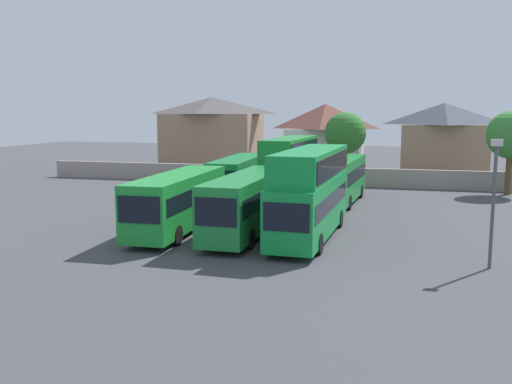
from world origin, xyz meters
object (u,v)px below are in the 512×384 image
bus_4 (239,175)px  bus_5 (290,166)px  bus_6 (341,178)px  lamp_post_lot_edge (494,195)px  tree_behind_wall (345,133)px  bus_2 (249,200)px  house_terrace_left (212,134)px  house_terrace_centre (325,139)px  tree_left_of_lot (511,135)px  bus_3 (311,189)px  house_terrace_right (443,140)px  bus_1 (179,199)px

bus_4 → bus_5: bearing=80.4°
bus_6 → lamp_post_lot_edge: lamp_post_lot_edge is taller
tree_behind_wall → bus_2: bearing=-97.2°
bus_4 → tree_behind_wall: (7.64, 12.13, 3.09)m
bus_5 → lamp_post_lot_edge: size_ratio=1.85×
house_terrace_left → house_terrace_centre: house_terrace_left is taller
lamp_post_lot_edge → tree_behind_wall: bearing=107.9°
house_terrace_left → lamp_post_lot_edge: 45.33m
bus_5 → tree_left_of_lot: bearing=117.3°
bus_2 → lamp_post_lot_edge: bearing=72.0°
bus_5 → house_terrace_left: bearing=-143.5°
tree_behind_wall → lamp_post_lot_edge: tree_behind_wall is taller
bus_3 → tree_behind_wall: size_ratio=1.62×
bus_5 → bus_6: (4.11, 0.16, -0.86)m
bus_2 → house_terrace_centre: 31.34m
bus_3 → house_terrace_right: size_ratio=1.27×
bus_1 → house_terrace_left: house_terrace_left is taller
bus_5 → house_terrace_centre: (0.39, 18.59, 1.24)m
bus_1 → bus_2: size_ratio=0.98×
bus_6 → lamp_post_lot_edge: 19.34m
bus_6 → house_terrace_left: bearing=-134.5°
bus_3 → house_terrace_left: bearing=-149.9°
bus_1 → bus_3: bearing=89.2°
house_terrace_centre → tree_left_of_lot: size_ratio=1.17×
bus_1 → tree_behind_wall: (7.52, 25.66, 3.04)m
tree_behind_wall → lamp_post_lot_edge: 31.31m
bus_3 → bus_6: bearing=-179.2°
bus_5 → house_terrace_right: bearing=147.8°
tree_left_of_lot → tree_behind_wall: bearing=162.9°
bus_2 → house_terrace_right: house_terrace_right is taller
house_terrace_right → tree_behind_wall: bearing=-148.6°
bus_6 → bus_3: bearing=2.3°
house_terrace_left → tree_behind_wall: house_terrace_left is taller
house_terrace_centre → lamp_post_lot_edge: size_ratio=1.43×
bus_5 → house_terrace_right: size_ratio=1.21×
bus_1 → tree_behind_wall: bearing=161.9°
lamp_post_lot_edge → house_terrace_centre: bearing=109.2°
bus_1 → lamp_post_lot_edge: size_ratio=1.92×
bus_1 → tree_behind_wall: size_ratio=1.60×
bus_5 → house_terrace_right: 22.81m
bus_5 → lamp_post_lot_edge: bearing=39.5°
house_terrace_left → tree_behind_wall: 18.10m
tree_left_of_lot → house_terrace_centre: bearing=149.2°
bus_2 → house_terrace_centre: size_ratio=1.37×
bus_6 → house_terrace_right: house_terrace_right is taller
house_terrace_right → lamp_post_lot_edge: bearing=-90.3°
house_terrace_right → tree_behind_wall: house_terrace_right is taller
bus_4 → lamp_post_lot_edge: size_ratio=1.93×
bus_1 → tree_left_of_lot: 30.80m
bus_2 → bus_5: 12.71m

